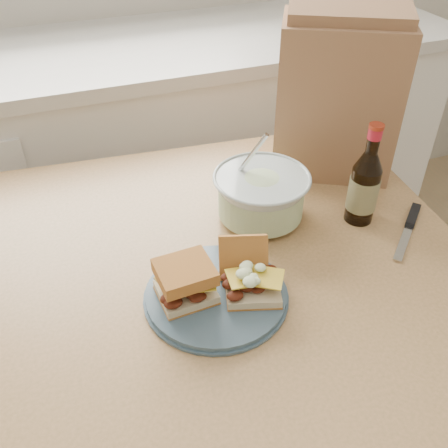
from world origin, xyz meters
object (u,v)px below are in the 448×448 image
object	(u,v)px
coleslaw_bowl	(261,197)
plate	(216,294)
beer_bottle	(364,186)
paper_bag	(337,99)
dining_table	(231,307)

from	to	relation	value
coleslaw_bowl	plate	bearing A→B (deg)	-131.72
coleslaw_bowl	beer_bottle	world-z (taller)	beer_bottle
paper_bag	beer_bottle	bearing A→B (deg)	-74.26
beer_bottle	paper_bag	world-z (taller)	paper_bag
beer_bottle	dining_table	bearing A→B (deg)	-160.91
beer_bottle	paper_bag	size ratio (longest dim) A/B	0.63
plate	coleslaw_bowl	size ratio (longest dim) A/B	1.24
coleslaw_bowl	beer_bottle	size ratio (longest dim) A/B	0.91
dining_table	paper_bag	size ratio (longest dim) A/B	2.93
dining_table	plate	bearing A→B (deg)	-125.20
coleslaw_bowl	paper_bag	xyz separation A→B (m)	(0.25, 0.14, 0.13)
coleslaw_bowl	paper_bag	bearing A→B (deg)	29.36
dining_table	paper_bag	bearing A→B (deg)	41.37
beer_bottle	plate	bearing A→B (deg)	-152.18
dining_table	beer_bottle	bearing A→B (deg)	13.43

